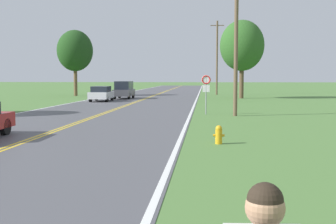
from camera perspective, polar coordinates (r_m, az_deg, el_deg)
name	(u,v)px	position (r m, az deg, el deg)	size (l,w,h in m)	color
fire_hydrant	(219,134)	(14.91, 6.89, -3.04)	(0.40, 0.24, 0.66)	gold
traffic_sign	(206,85)	(26.57, 5.18, 3.70)	(0.60, 0.10, 2.48)	gray
utility_pole_midground	(236,46)	(25.79, 9.20, 8.78)	(1.80, 0.24, 8.07)	brown
utility_pole_far	(217,57)	(56.81, 6.65, 7.43)	(1.80, 0.24, 9.78)	brown
tree_left_verge	(242,46)	(47.51, 9.99, 8.83)	(4.85, 4.85, 8.61)	brown
tree_behind_sign	(75,51)	(54.21, -12.49, 8.09)	(4.44, 4.44, 8.20)	brown
car_white_sedan_mid_far	(101,94)	(41.38, -9.02, 2.49)	(1.88, 4.01, 1.47)	black
car_dark_grey_suv_receding	(124,90)	(46.13, -5.97, 3.04)	(1.80, 4.40, 1.91)	black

